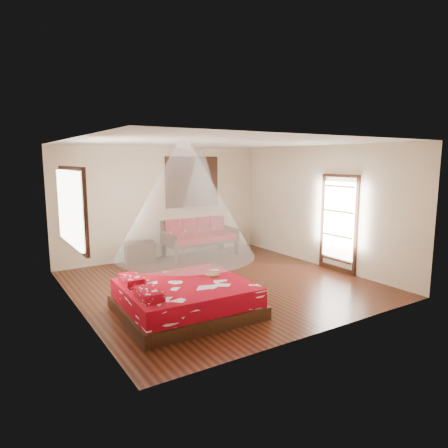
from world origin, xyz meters
The scene contains 10 objects.
room centered at (0.00, 0.00, 1.40)m, with size 5.54×5.54×2.84m.
bed centered at (-1.32, -1.03, 0.25)m, with size 2.13×1.94×0.64m.
daybed centered at (0.83, 2.39, 0.52)m, with size 1.89×0.84×0.97m.
storage_chest centered at (-0.77, 2.45, 0.26)m, with size 0.81×0.65×0.51m.
shutter_panel centered at (0.83, 2.72, 1.90)m, with size 1.52×0.06×1.32m.
window_left centered at (-2.71, 0.20, 1.70)m, with size 0.10×1.74×1.34m.
glazed_door centered at (2.72, -0.60, 1.07)m, with size 0.08×1.02×2.16m.
wine_tray centered at (-0.71, -0.89, 0.56)m, with size 0.26×0.26×0.21m.
mosquito_net_main centered at (-1.30, -1.03, 1.85)m, with size 2.21×2.21×1.80m, color white.
mosquito_net_daybed centered at (0.83, 2.25, 2.00)m, with size 0.95×0.95×1.50m, color white.
Camera 1 is at (-4.11, -6.60, 2.46)m, focal length 32.00 mm.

